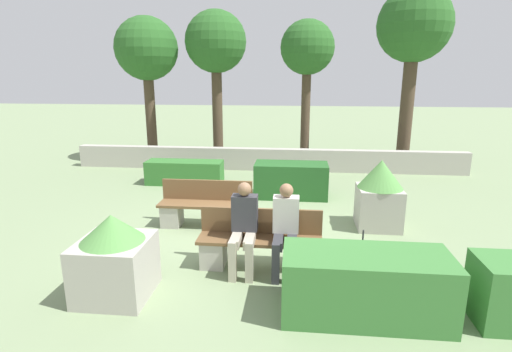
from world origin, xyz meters
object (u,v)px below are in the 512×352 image
(person_seated_man, at_px, (244,224))
(tree_center_right, at_px, (307,51))
(person_seated_woman, at_px, (286,225))
(suitcase, at_px, (361,260))
(planter_corner_left, at_px, (114,257))
(tree_leftmost, at_px, (147,51))
(bench_left_side, at_px, (205,210))
(tree_center_left, at_px, (216,45))
(bench_front, at_px, (260,246))
(tree_rightmost, at_px, (414,29))
(planter_corner_right, at_px, (379,193))

(person_seated_man, bearing_deg, tree_center_right, 82.47)
(person_seated_man, bearing_deg, person_seated_woman, -0.02)
(person_seated_woman, height_order, suitcase, person_seated_woman)
(planter_corner_left, height_order, tree_leftmost, tree_leftmost)
(bench_left_side, relative_size, tree_center_left, 0.37)
(bench_front, bearing_deg, bench_left_side, 127.46)
(bench_left_side, xyz_separation_m, planter_corner_left, (-0.62, -2.58, 0.21))
(tree_rightmost, bearing_deg, planter_corner_left, -124.03)
(tree_rightmost, bearing_deg, tree_leftmost, -178.86)
(person_seated_man, bearing_deg, planter_corner_right, 40.64)
(person_seated_woman, bearing_deg, person_seated_man, 179.98)
(person_seated_woman, distance_m, tree_center_left, 8.60)
(bench_front, distance_m, planter_corner_right, 2.84)
(tree_center_left, xyz_separation_m, tree_rightmost, (6.06, 0.02, 0.41))
(bench_front, xyz_separation_m, person_seated_man, (-0.23, -0.14, 0.41))
(planter_corner_left, bearing_deg, person_seated_man, 28.55)
(tree_leftmost, bearing_deg, tree_center_right, 1.00)
(person_seated_man, height_order, tree_center_right, tree_center_right)
(bench_front, distance_m, suitcase, 1.51)
(tree_leftmost, relative_size, tree_rightmost, 0.86)
(planter_corner_left, bearing_deg, planter_corner_right, 36.16)
(bench_left_side, bearing_deg, suitcase, -34.04)
(planter_corner_right, bearing_deg, bench_left_side, -174.99)
(person_seated_woman, relative_size, tree_leftmost, 0.29)
(suitcase, relative_size, tree_center_left, 0.15)
(bench_left_side, distance_m, tree_center_right, 7.00)
(person_seated_man, bearing_deg, planter_corner_left, -151.45)
(tree_leftmost, xyz_separation_m, tree_rightmost, (8.30, 0.17, 0.60))
(tree_leftmost, distance_m, tree_center_right, 5.13)
(person_seated_man, bearing_deg, tree_leftmost, 118.79)
(person_seated_man, height_order, tree_leftmost, tree_leftmost)
(bench_left_side, bearing_deg, tree_center_right, 70.57)
(person_seated_man, distance_m, planter_corner_left, 1.83)
(person_seated_woman, height_order, tree_center_right, tree_center_right)
(bench_front, height_order, planter_corner_left, planter_corner_left)
(planter_corner_right, bearing_deg, tree_leftmost, 139.58)
(tree_center_left, relative_size, tree_rightmost, 0.89)
(bench_left_side, relative_size, planter_corner_left, 1.56)
(tree_center_left, bearing_deg, tree_rightmost, 0.21)
(planter_corner_left, height_order, suitcase, planter_corner_left)
(tree_center_right, xyz_separation_m, tree_rightmost, (3.17, 0.08, 0.61))
(tree_leftmost, bearing_deg, planter_corner_right, -40.42)
(suitcase, bearing_deg, bench_front, 172.58)
(person_seated_woman, bearing_deg, tree_center_left, 108.11)
(tree_rightmost, bearing_deg, tree_center_left, -179.79)
(person_seated_woman, bearing_deg, planter_corner_left, -158.55)
(bench_front, xyz_separation_m, tree_rightmost, (3.95, 7.53, 3.83))
(bench_front, distance_m, tree_leftmost, 9.15)
(suitcase, relative_size, tree_rightmost, 0.14)
(tree_rightmost, bearing_deg, person_seated_woman, -114.87)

